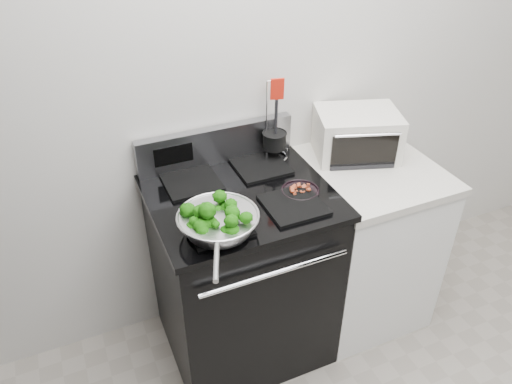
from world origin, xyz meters
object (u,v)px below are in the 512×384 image
skillet (218,221)px  toaster_oven (357,134)px  gas_range (242,272)px  bacon_plate (300,189)px  utensil_holder (274,145)px

skillet → toaster_oven: 0.92m
gas_range → skillet: 0.58m
skillet → toaster_oven: size_ratio=1.06×
bacon_plate → toaster_oven: 0.50m
gas_range → skillet: (-0.18, -0.21, 0.51)m
bacon_plate → utensil_holder: (0.02, 0.32, 0.05)m
skillet → toaster_oven: (0.85, 0.35, 0.03)m
gas_range → toaster_oven: (0.68, 0.14, 0.55)m
bacon_plate → utensil_holder: size_ratio=0.41×
gas_range → utensil_holder: bearing=40.0°
skillet → bacon_plate: (0.42, 0.12, -0.03)m
gas_range → bacon_plate: gas_range is taller
gas_range → bacon_plate: (0.24, -0.09, 0.48)m
gas_range → skillet: gas_range is taller
bacon_plate → toaster_oven: (0.43, 0.23, 0.07)m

